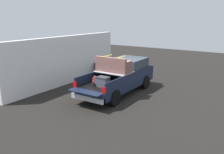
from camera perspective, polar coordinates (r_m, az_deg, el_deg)
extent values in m
plane|color=black|center=(13.71, 1.38, -3.93)|extent=(40.00, 40.00, 0.00)
cube|color=#162138|center=(13.53, 1.40, -1.44)|extent=(5.50, 1.92, 0.46)
cube|color=black|center=(12.49, -1.51, -1.60)|extent=(2.80, 1.80, 0.04)
cube|color=#162138|center=(12.97, -4.90, 0.01)|extent=(2.80, 0.06, 0.50)
cube|color=#162138|center=(11.94, 2.15, -1.21)|extent=(2.80, 0.06, 0.50)
cube|color=#162138|center=(13.54, 1.79, 0.68)|extent=(0.06, 1.80, 0.50)
cube|color=#162138|center=(11.22, -6.41, -3.57)|extent=(0.55, 1.80, 0.04)
cube|color=#B2B2B7|center=(12.99, 0.42, 1.31)|extent=(1.25, 1.92, 0.04)
cube|color=#162138|center=(14.54, 4.23, 1.61)|extent=(2.30, 1.92, 0.50)
cube|color=#2D3842|center=(14.34, 4.07, 3.53)|extent=(1.94, 1.76, 0.52)
cube|color=#162138|center=(15.72, 6.63, 2.30)|extent=(0.40, 1.82, 0.38)
cube|color=#B2B2B7|center=(11.45, -5.86, -5.10)|extent=(0.24, 1.92, 0.24)
cube|color=red|center=(11.91, -8.91, -1.77)|extent=(0.06, 0.20, 0.28)
cube|color=red|center=(10.85, -1.98, -3.23)|extent=(0.06, 0.20, 0.28)
cylinder|color=black|center=(15.47, 2.06, -0.22)|extent=(0.81, 0.30, 0.81)
cylinder|color=black|center=(14.66, 7.94, -1.18)|extent=(0.81, 0.30, 0.81)
cylinder|color=black|center=(12.72, -6.18, -3.56)|extent=(0.81, 0.30, 0.81)
cylinder|color=black|center=(11.73, 0.51, -5.05)|extent=(0.81, 0.30, 0.81)
cube|color=#474C56|center=(11.78, -2.15, -1.30)|extent=(0.40, 0.55, 0.47)
cube|color=#31353C|center=(11.71, -2.16, -0.07)|extent=(0.44, 0.59, 0.05)
ellipsoid|color=#283351|center=(11.93, -3.47, -1.17)|extent=(0.20, 0.31, 0.45)
ellipsoid|color=#283351|center=(11.86, -3.79, -1.61)|extent=(0.09, 0.22, 0.20)
ellipsoid|color=maroon|center=(12.17, -4.06, -0.80)|extent=(0.20, 0.34, 0.48)
ellipsoid|color=maroon|center=(12.11, -4.37, -1.24)|extent=(0.09, 0.24, 0.21)
cube|color=brown|center=(12.94, 0.43, 2.31)|extent=(0.81, 1.90, 0.42)
cube|color=brown|center=(12.59, -0.38, 3.87)|extent=(0.16, 1.90, 0.40)
cube|color=brown|center=(13.39, -2.53, 4.10)|extent=(0.57, 0.20, 0.22)
cube|color=brown|center=(12.49, 3.84, 3.32)|extent=(0.57, 0.20, 0.22)
cube|color=yellow|center=(13.06, -1.15, 5.18)|extent=(0.91, 0.03, 0.02)
cube|color=yellow|center=(12.60, 2.07, 4.84)|extent=(0.91, 0.03, 0.02)
cube|color=white|center=(15.73, -10.82, 4.06)|extent=(9.74, 0.36, 3.11)
cylinder|color=#2D2D33|center=(17.63, -3.24, 1.74)|extent=(0.56, 0.56, 0.90)
cylinder|color=#2D2D33|center=(17.53, -3.26, 3.31)|extent=(0.60, 0.60, 0.08)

